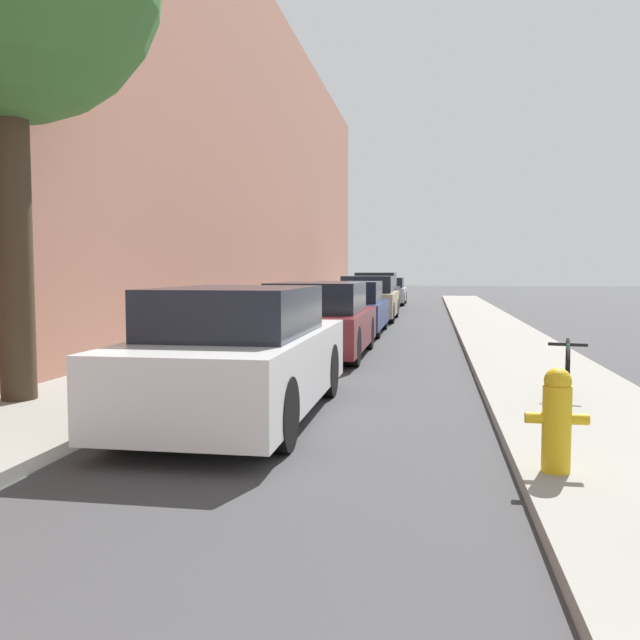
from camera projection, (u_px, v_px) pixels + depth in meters
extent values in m
plane|color=#3D3D3F|center=(376.00, 341.00, 15.31)|extent=(120.00, 120.00, 0.00)
cube|color=gray|center=(254.00, 337.00, 15.78)|extent=(2.00, 52.00, 0.12)
cube|color=gray|center=(507.00, 341.00, 14.83)|extent=(2.00, 52.00, 0.12)
cube|color=tan|center=(196.00, 117.00, 15.62)|extent=(0.70, 52.00, 10.42)
cylinder|color=black|center=(217.00, 368.00, 8.80)|extent=(0.22, 0.68, 0.68)
cylinder|color=black|center=(327.00, 370.00, 8.56)|extent=(0.22, 0.68, 0.68)
cylinder|color=black|center=(126.00, 409.00, 6.18)|extent=(0.22, 0.68, 0.68)
cylinder|color=black|center=(280.00, 414.00, 5.94)|extent=(0.22, 0.68, 0.68)
cube|color=silver|center=(242.00, 367.00, 7.36)|extent=(1.67, 4.30, 0.75)
cube|color=black|center=(237.00, 311.00, 7.14)|extent=(1.47, 2.24, 0.51)
cylinder|color=black|center=(292.00, 331.00, 14.08)|extent=(0.22, 0.69, 0.69)
cylinder|color=black|center=(368.00, 332.00, 13.81)|extent=(0.22, 0.69, 0.69)
cylinder|color=black|center=(261.00, 345.00, 11.52)|extent=(0.22, 0.69, 0.69)
cylinder|color=black|center=(353.00, 346.00, 11.26)|extent=(0.22, 0.69, 0.69)
cube|color=maroon|center=(319.00, 329.00, 12.65)|extent=(1.81, 4.19, 0.66)
cube|color=black|center=(318.00, 297.00, 12.44)|extent=(1.60, 2.18, 0.55)
cylinder|color=black|center=(324.00, 316.00, 18.73)|extent=(0.22, 0.69, 0.69)
cylinder|color=black|center=(383.00, 317.00, 18.46)|extent=(0.22, 0.69, 0.69)
cylinder|color=black|center=(307.00, 323.00, 16.26)|extent=(0.22, 0.69, 0.69)
cylinder|color=black|center=(376.00, 324.00, 15.98)|extent=(0.22, 0.69, 0.69)
cube|color=navy|center=(348.00, 314.00, 17.35)|extent=(1.89, 4.05, 0.63)
cube|color=black|center=(347.00, 292.00, 17.14)|extent=(1.67, 2.11, 0.53)
cylinder|color=black|center=(350.00, 308.00, 23.42)|extent=(0.22, 0.66, 0.66)
cylinder|color=black|center=(395.00, 308.00, 23.16)|extent=(0.22, 0.66, 0.66)
cylinder|color=black|center=(340.00, 312.00, 20.85)|extent=(0.22, 0.66, 0.66)
cylinder|color=black|center=(390.00, 313.00, 20.59)|extent=(0.22, 0.66, 0.66)
cube|color=tan|center=(369.00, 303.00, 21.99)|extent=(1.78, 4.21, 0.73)
cube|color=black|center=(369.00, 284.00, 21.77)|extent=(1.57, 2.19, 0.54)
cylinder|color=black|center=(361.00, 301.00, 28.41)|extent=(0.22, 0.65, 0.65)
cylinder|color=black|center=(397.00, 302.00, 28.16)|extent=(0.22, 0.65, 0.65)
cylinder|color=black|center=(354.00, 304.00, 25.97)|extent=(0.22, 0.65, 0.65)
cylinder|color=black|center=(394.00, 305.00, 25.71)|extent=(0.22, 0.65, 0.65)
cube|color=black|center=(377.00, 297.00, 27.04)|extent=(1.74, 4.01, 0.78)
cube|color=black|center=(376.00, 280.00, 26.84)|extent=(1.53, 2.08, 0.59)
cylinder|color=black|center=(374.00, 297.00, 33.53)|extent=(0.22, 0.62, 0.62)
cylinder|color=black|center=(404.00, 297.00, 33.29)|extent=(0.22, 0.62, 0.62)
cylinder|color=black|center=(370.00, 299.00, 31.11)|extent=(0.22, 0.62, 0.62)
cylinder|color=black|center=(402.00, 299.00, 30.87)|extent=(0.22, 0.62, 0.62)
cube|color=silver|center=(388.00, 294.00, 32.19)|extent=(1.70, 3.97, 0.64)
cube|color=black|center=(388.00, 283.00, 31.99)|extent=(1.50, 2.06, 0.49)
cylinder|color=#423323|center=(14.00, 228.00, 7.65)|extent=(0.40, 0.40, 3.96)
cylinder|color=gold|center=(557.00, 429.00, 4.95)|extent=(0.21, 0.21, 0.65)
sphere|color=gold|center=(558.00, 381.00, 4.92)|extent=(0.20, 0.20, 0.20)
cylinder|color=gold|center=(534.00, 418.00, 4.97)|extent=(0.14, 0.08, 0.08)
cylinder|color=gold|center=(579.00, 419.00, 4.92)|extent=(0.14, 0.08, 0.08)
torus|color=black|center=(567.00, 367.00, 7.92)|extent=(0.17, 0.70, 0.70)
torus|color=black|center=(567.00, 380.00, 6.97)|extent=(0.17, 0.70, 0.70)
cube|color=#2D7547|center=(568.00, 359.00, 7.44)|extent=(0.19, 0.85, 0.04)
cylinder|color=#2D7547|center=(568.00, 353.00, 7.26)|extent=(0.04, 0.04, 0.19)
cube|color=black|center=(568.00, 345.00, 7.83)|extent=(0.44, 0.12, 0.04)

